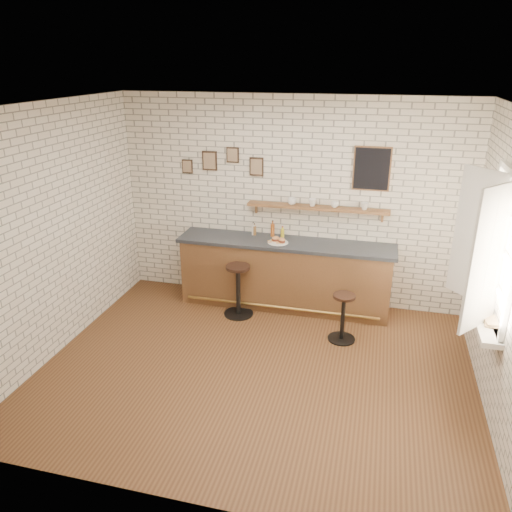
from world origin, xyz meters
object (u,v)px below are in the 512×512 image
(bitters_bottle_brown, at_px, (254,230))
(bitters_bottle_white, at_px, (253,230))
(bar_counter, at_px, (285,274))
(bar_stool_right, at_px, (343,316))
(condiment_bottle_yellow, at_px, (282,233))
(bitters_bottle_amber, at_px, (273,230))
(shelf_cup_c, at_px, (335,205))
(shelf_cup_d, at_px, (365,206))
(sandwich_plate, at_px, (278,242))
(ciabatta_sandwich, at_px, (279,240))
(shelf_cup_a, at_px, (292,201))
(bar_stool_left, at_px, (238,289))
(shelf_cup_b, at_px, (313,202))
(book_lower, at_px, (484,322))
(book_upper, at_px, (484,320))

(bitters_bottle_brown, height_order, bitters_bottle_white, bitters_bottle_white)
(bar_counter, distance_m, bar_stool_right, 1.21)
(bar_counter, distance_m, condiment_bottle_yellow, 0.60)
(bitters_bottle_brown, distance_m, bitters_bottle_amber, 0.27)
(shelf_cup_c, bearing_deg, bitters_bottle_brown, 123.82)
(shelf_cup_d, bearing_deg, condiment_bottle_yellow, -172.05)
(sandwich_plate, bearing_deg, ciabatta_sandwich, 0.00)
(condiment_bottle_yellow, distance_m, shelf_cup_c, 0.86)
(shelf_cup_a, xyz_separation_m, shelf_cup_c, (0.60, 0.00, -0.01))
(bar_stool_left, relative_size, shelf_cup_d, 7.28)
(bitters_bottle_white, xyz_separation_m, shelf_cup_c, (1.16, 0.03, 0.45))
(shelf_cup_b, bearing_deg, condiment_bottle_yellow, 130.79)
(bar_stool_left, height_order, book_lower, book_lower)
(bitters_bottle_white, height_order, book_upper, bitters_bottle_white)
(bitters_bottle_white, bearing_deg, shelf_cup_c, 1.50)
(shelf_cup_b, height_order, shelf_cup_d, shelf_cup_b)
(sandwich_plate, xyz_separation_m, book_lower, (2.48, -1.58, -0.08))
(bar_stool_left, distance_m, book_upper, 3.25)
(ciabatta_sandwich, xyz_separation_m, book_lower, (2.47, -1.58, -0.12))
(condiment_bottle_yellow, xyz_separation_m, bar_stool_right, (1.00, -0.95, -0.73))
(bar_stool_right, bearing_deg, shelf_cup_b, 120.87)
(condiment_bottle_yellow, xyz_separation_m, book_lower, (2.46, -1.83, -0.14))
(shelf_cup_c, bearing_deg, shelf_cup_b, 122.30)
(sandwich_plate, xyz_separation_m, shelf_cup_d, (1.14, 0.28, 0.53))
(sandwich_plate, xyz_separation_m, bar_stool_left, (-0.49, -0.37, -0.61))
(bitters_bottle_amber, relative_size, bar_stool_left, 0.32)
(bar_stool_left, height_order, shelf_cup_a, shelf_cup_a)
(bar_stool_left, xyz_separation_m, shelf_cup_a, (0.62, 0.65, 1.14))
(bar_counter, relative_size, bar_stool_left, 4.09)
(bitters_bottle_brown, bearing_deg, shelf_cup_a, 3.21)
(bitters_bottle_amber, height_order, bar_stool_left, bitters_bottle_amber)
(bitters_bottle_brown, xyz_separation_m, bitters_bottle_amber, (0.27, 0.00, 0.03))
(bar_stool_left, distance_m, shelf_cup_d, 2.09)
(shelf_cup_b, height_order, book_upper, shelf_cup_b)
(sandwich_plate, bearing_deg, condiment_bottle_yellow, 86.88)
(bitters_bottle_brown, height_order, shelf_cup_b, shelf_cup_b)
(sandwich_plate, height_order, condiment_bottle_yellow, condiment_bottle_yellow)
(sandwich_plate, xyz_separation_m, ciabatta_sandwich, (0.01, 0.00, 0.04))
(ciabatta_sandwich, relative_size, bitters_bottle_amber, 0.93)
(bitters_bottle_white, bearing_deg, ciabatta_sandwich, -29.87)
(bitters_bottle_white, bearing_deg, bitters_bottle_brown, -0.00)
(sandwich_plate, relative_size, shelf_cup_a, 2.25)
(bitters_bottle_white, distance_m, shelf_cup_c, 1.25)
(bitters_bottle_white, distance_m, bar_stool_right, 1.87)
(bitters_bottle_amber, distance_m, shelf_cup_b, 0.72)
(bitters_bottle_white, bearing_deg, shelf_cup_b, 2.05)
(bar_counter, height_order, ciabatta_sandwich, ciabatta_sandwich)
(bar_stool_right, relative_size, shelf_cup_a, 5.20)
(book_upper, bearing_deg, bar_counter, 139.11)
(bar_stool_right, distance_m, shelf_cup_a, 1.78)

